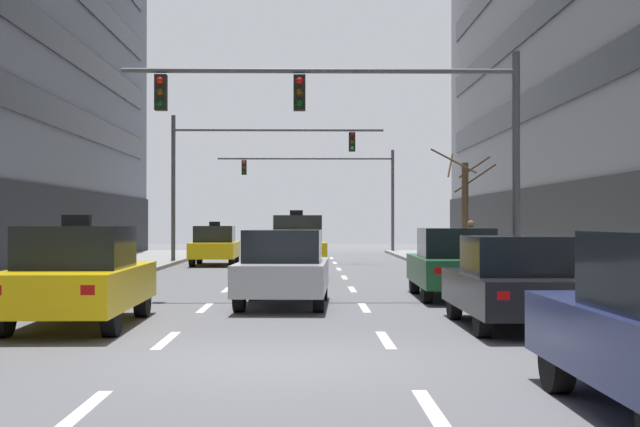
{
  "coord_description": "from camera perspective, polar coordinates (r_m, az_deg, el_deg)",
  "views": [
    {
      "loc": [
        0.48,
        -11.38,
        1.8
      ],
      "look_at": [
        0.93,
        20.31,
        2.1
      ],
      "focal_mm": 49.34,
      "sensor_mm": 36.0,
      "label": 1
    }
  ],
  "objects": [
    {
      "name": "ground_plane",
      "position": [
        11.53,
        -3.22,
        -9.54
      ],
      "size": [
        120.0,
        120.0,
        0.0
      ],
      "primitive_type": "plane",
      "color": "slate"
    },
    {
      "name": "lane_stripe_l1_s3",
      "position": [
        8.84,
        -15.2,
        -12.27
      ],
      "size": [
        0.16,
        2.0,
        0.01
      ],
      "primitive_type": "cube",
      "color": "silver",
      "rests_on": "ground"
    },
    {
      "name": "lane_stripe_l1_s4",
      "position": [
        13.67,
        -9.93,
        -8.1
      ],
      "size": [
        0.16,
        2.0,
        0.01
      ],
      "primitive_type": "cube",
      "color": "silver",
      "rests_on": "ground"
    },
    {
      "name": "lane_stripe_l1_s5",
      "position": [
        18.59,
        -7.48,
        -6.09
      ],
      "size": [
        0.16,
        2.0,
        0.01
      ],
      "primitive_type": "cube",
      "color": "silver",
      "rests_on": "ground"
    },
    {
      "name": "lane_stripe_l1_s6",
      "position": [
        23.55,
        -6.06,
        -4.92
      ],
      "size": [
        0.16,
        2.0,
        0.01
      ],
      "primitive_type": "cube",
      "color": "silver",
      "rests_on": "ground"
    },
    {
      "name": "lane_stripe_l1_s7",
      "position": [
        28.52,
        -5.14,
        -4.15
      ],
      "size": [
        0.16,
        2.0,
        0.01
      ],
      "primitive_type": "cube",
      "color": "silver",
      "rests_on": "ground"
    },
    {
      "name": "lane_stripe_l1_s8",
      "position": [
        33.5,
        -4.49,
        -3.62
      ],
      "size": [
        0.16,
        2.0,
        0.01
      ],
      "primitive_type": "cube",
      "color": "silver",
      "rests_on": "ground"
    },
    {
      "name": "lane_stripe_l1_s9",
      "position": [
        38.48,
        -4.01,
        -3.22
      ],
      "size": [
        0.16,
        2.0,
        0.01
      ],
      "primitive_type": "cube",
      "color": "silver",
      "rests_on": "ground"
    },
    {
      "name": "lane_stripe_l1_s10",
      "position": [
        43.47,
        -3.65,
        -2.91
      ],
      "size": [
        0.16,
        2.0,
        0.01
      ],
      "primitive_type": "cube",
      "color": "silver",
      "rests_on": "ground"
    },
    {
      "name": "lane_stripe_l2_s3",
      "position": [
        8.65,
        7.28,
        -12.54
      ],
      "size": [
        0.16,
        2.0,
        0.01
      ],
      "primitive_type": "cube",
      "color": "silver",
      "rests_on": "ground"
    },
    {
      "name": "lane_stripe_l2_s4",
      "position": [
        13.55,
        4.27,
        -8.17
      ],
      "size": [
        0.16,
        2.0,
        0.01
      ],
      "primitive_type": "cube",
      "color": "silver",
      "rests_on": "ground"
    },
    {
      "name": "lane_stripe_l2_s5",
      "position": [
        18.51,
        2.89,
        -6.12
      ],
      "size": [
        0.16,
        2.0,
        0.01
      ],
      "primitive_type": "cube",
      "color": "silver",
      "rests_on": "ground"
    },
    {
      "name": "lane_stripe_l2_s6",
      "position": [
        23.48,
        2.1,
        -4.93
      ],
      "size": [
        0.16,
        2.0,
        0.01
      ],
      "primitive_type": "cube",
      "color": "silver",
      "rests_on": "ground"
    },
    {
      "name": "lane_stripe_l2_s7",
      "position": [
        28.46,
        1.59,
        -4.16
      ],
      "size": [
        0.16,
        2.0,
        0.01
      ],
      "primitive_type": "cube",
      "color": "silver",
      "rests_on": "ground"
    },
    {
      "name": "lane_stripe_l2_s8",
      "position": [
        33.45,
        1.23,
        -3.62
      ],
      "size": [
        0.16,
        2.0,
        0.01
      ],
      "primitive_type": "cube",
      "color": "silver",
      "rests_on": "ground"
    },
    {
      "name": "lane_stripe_l2_s9",
      "position": [
        38.44,
        0.96,
        -3.22
      ],
      "size": [
        0.16,
        2.0,
        0.01
      ],
      "primitive_type": "cube",
      "color": "silver",
      "rests_on": "ground"
    },
    {
      "name": "lane_stripe_l2_s10",
      "position": [
        43.43,
        0.76,
        -2.91
      ],
      "size": [
        0.16,
        2.0,
        0.01
      ],
      "primitive_type": "cube",
      "color": "silver",
      "rests_on": "ground"
    },
    {
      "name": "taxi_driving_0",
      "position": [
        15.7,
        -15.39,
        -3.98
      ],
      "size": [
        2.01,
        4.65,
        1.92
      ],
      "color": "black",
      "rests_on": "ground"
    },
    {
      "name": "car_driving_1",
      "position": [
        18.81,
        -2.37,
        -3.59
      ],
      "size": [
        2.02,
        4.43,
        1.63
      ],
      "color": "black",
      "rests_on": "ground"
    },
    {
      "name": "taxi_driving_2",
      "position": [
        28.42,
        -1.54,
        -2.16
      ],
      "size": [
        1.92,
        4.22,
        2.18
      ],
      "color": "black",
      "rests_on": "ground"
    },
    {
      "name": "taxi_driving_3",
      "position": [
        36.7,
        -6.83,
        -2.09
      ],
      "size": [
        1.88,
        4.38,
        1.81
      ],
      "color": "black",
      "rests_on": "ground"
    },
    {
      "name": "car_parked_2",
      "position": [
        15.3,
        12.35,
        -4.4
      ],
      "size": [
        1.76,
        4.17,
        1.56
      ],
      "color": "black",
      "rests_on": "ground"
    },
    {
      "name": "car_parked_3",
      "position": [
        20.98,
        8.73,
        -3.23
      ],
      "size": [
        1.93,
        4.45,
        1.66
      ],
      "color": "black",
      "rests_on": "ground"
    },
    {
      "name": "traffic_signal_0",
      "position": [
        20.8,
        3.31,
        6.2
      ],
      "size": [
        9.38,
        0.35,
        5.69
      ],
      "color": "#4C4C51",
      "rests_on": "sidewalk_right"
    },
    {
      "name": "traffic_signal_1",
      "position": [
        38.7,
        -5.3,
        3.42
      ],
      "size": [
        9.3,
        0.35,
        6.33
      ],
      "color": "#4C4C51",
      "rests_on": "sidewalk_left"
    },
    {
      "name": "traffic_signal_2",
      "position": [
        50.73,
        1.0,
        2.22
      ],
      "size": [
        10.19,
        0.34,
        5.82
      ],
      "color": "#4C4C51",
      "rests_on": "sidewalk_right"
    },
    {
      "name": "street_tree_0",
      "position": [
        34.42,
        9.38,
        0.33
      ],
      "size": [
        2.65,
        2.65,
        4.49
      ],
      "color": "#4C3823",
      "rests_on": "sidewalk_right"
    },
    {
      "name": "pedestrian_1",
      "position": [
        28.04,
        9.75,
        -1.9
      ],
      "size": [
        0.25,
        0.52,
        1.71
      ],
      "color": "#383D59",
      "rests_on": "sidewalk_right"
    }
  ]
}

